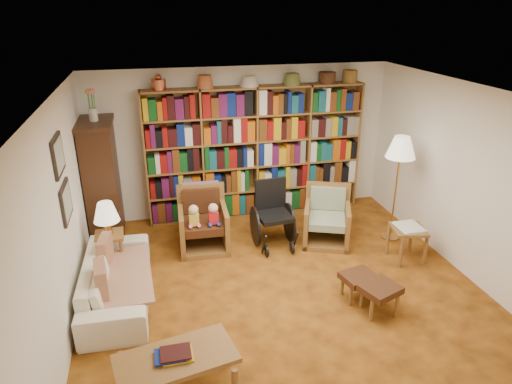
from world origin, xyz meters
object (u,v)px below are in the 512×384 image
object	(u,v)px
sofa	(117,279)
side_table_lamp	(110,244)
armchair_sage	(324,220)
armchair_leather	(203,222)
footstool_b	(380,291)
floor_lamp	(401,152)
wheelchair	(273,215)
footstool_a	(359,279)
side_table_papers	(408,233)
coffee_table	(176,361)

from	to	relation	value
sofa	side_table_lamp	distance (m)	0.73
side_table_lamp	armchair_sage	xyz separation A→B (m)	(3.15, 0.15, -0.07)
armchair_leather	footstool_b	xyz separation A→B (m)	(1.81, -2.14, -0.08)
armchair_leather	footstool_b	distance (m)	2.80
floor_lamp	wheelchair	bearing A→B (deg)	170.84
floor_lamp	footstool_a	world-z (taller)	floor_lamp
floor_lamp	sofa	bearing A→B (deg)	-170.82
floor_lamp	side_table_papers	size ratio (longest dim) A/B	3.10
floor_lamp	armchair_leather	bearing A→B (deg)	170.73
side_table_lamp	coffee_table	distance (m)	2.48
sofa	armchair_leather	world-z (taller)	armchair_leather
armchair_leather	armchair_sage	bearing A→B (deg)	-8.20
armchair_sage	floor_lamp	size ratio (longest dim) A/B	0.57
armchair_sage	footstool_a	xyz separation A→B (m)	(-0.16, -1.55, -0.05)
side_table_papers	wheelchair	bearing A→B (deg)	151.71
wheelchair	floor_lamp	world-z (taller)	floor_lamp
side_table_papers	coffee_table	xyz separation A→B (m)	(-3.37, -1.69, -0.05)
armchair_sage	floor_lamp	world-z (taller)	floor_lamp
side_table_papers	coffee_table	size ratio (longest dim) A/B	0.45
wheelchair	footstool_a	xyz separation A→B (m)	(0.65, -1.64, -0.17)
armchair_leather	armchair_sage	size ratio (longest dim) A/B	0.97
armchair_sage	coffee_table	world-z (taller)	armchair_sage
side_table_lamp	armchair_sage	distance (m)	3.16
sofa	floor_lamp	size ratio (longest dim) A/B	1.16
side_table_lamp	armchair_leather	distance (m)	1.37
side_table_papers	footstool_b	xyz separation A→B (m)	(-0.95, -1.03, -0.12)
wheelchair	floor_lamp	xyz separation A→B (m)	(1.84, -0.30, 0.96)
footstool_a	side_table_papers	bearing A→B (deg)	33.53
side_table_papers	sofa	bearing A→B (deg)	-179.59
wheelchair	footstool_a	distance (m)	1.77
side_table_lamp	armchair_sage	bearing A→B (deg)	2.72
side_table_papers	footstool_a	world-z (taller)	side_table_papers
armchair_leather	side_table_papers	world-z (taller)	armchair_leather
armchair_leather	footstool_b	world-z (taller)	armchair_leather
side_table_lamp	coffee_table	bearing A→B (deg)	-73.50
side_table_lamp	wheelchair	size ratio (longest dim) A/B	0.55
side_table_papers	footstool_b	distance (m)	1.41
footstool_a	coffee_table	size ratio (longest dim) A/B	0.39
armchair_sage	footstool_b	bearing A→B (deg)	-91.03
armchair_leather	footstool_a	bearing A→B (deg)	-47.05
side_table_lamp	armchair_leather	world-z (taller)	armchair_leather
armchair_leather	side_table_papers	bearing A→B (deg)	-21.73
side_table_lamp	armchair_leather	bearing A→B (deg)	17.65
side_table_papers	footstool_a	bearing A→B (deg)	-146.47
side_table_lamp	footstool_b	world-z (taller)	side_table_lamp
armchair_sage	footstool_b	distance (m)	1.87
floor_lamp	footstool_a	distance (m)	2.13
armchair_sage	footstool_b	xyz separation A→B (m)	(-0.03, -1.87, -0.03)
sofa	footstool_b	xyz separation A→B (m)	(3.02, -1.00, 0.02)
sofa	coffee_table	size ratio (longest dim) A/B	1.60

